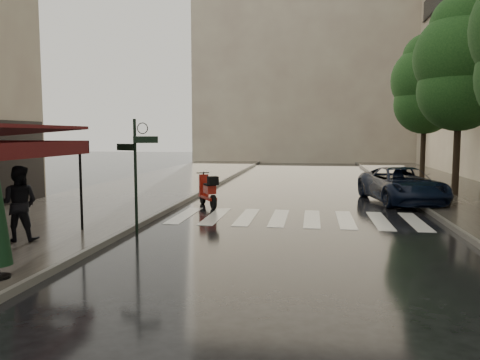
# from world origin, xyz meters

# --- Properties ---
(ground) EXTENTS (120.00, 120.00, 0.00)m
(ground) POSITION_xyz_m (0.00, 0.00, 0.00)
(ground) COLOR black
(ground) RESTS_ON ground
(sidewalk_near) EXTENTS (6.00, 60.00, 0.12)m
(sidewalk_near) POSITION_xyz_m (-4.50, 12.00, 0.06)
(sidewalk_near) COLOR #38332D
(sidewalk_near) RESTS_ON ground
(sidewalk_far) EXTENTS (5.50, 60.00, 0.12)m
(sidewalk_far) POSITION_xyz_m (10.25, 12.00, 0.06)
(sidewalk_far) COLOR #38332D
(sidewalk_far) RESTS_ON ground
(curb_near) EXTENTS (0.12, 60.00, 0.16)m
(curb_near) POSITION_xyz_m (-1.45, 12.00, 0.07)
(curb_near) COLOR #595651
(curb_near) RESTS_ON ground
(curb_far) EXTENTS (0.12, 60.00, 0.16)m
(curb_far) POSITION_xyz_m (7.45, 12.00, 0.07)
(curb_far) COLOR #595651
(curb_far) RESTS_ON ground
(crosswalk) EXTENTS (7.85, 3.20, 0.01)m
(crosswalk) POSITION_xyz_m (2.98, 6.00, 0.01)
(crosswalk) COLOR silver
(crosswalk) RESTS_ON ground
(signpost) EXTENTS (1.17, 0.29, 3.10)m
(signpost) POSITION_xyz_m (-1.19, 3.00, 1.83)
(signpost) COLOR black
(signpost) RESTS_ON ground
(backdrop_building) EXTENTS (22.00, 6.00, 20.00)m
(backdrop_building) POSITION_xyz_m (3.00, 38.00, 10.00)
(backdrop_building) COLOR tan
(backdrop_building) RESTS_ON ground
(tree_mid) EXTENTS (3.80, 3.80, 8.34)m
(tree_mid) POSITION_xyz_m (9.50, 12.00, 5.59)
(tree_mid) COLOR black
(tree_mid) RESTS_ON sidewalk_far
(tree_far) EXTENTS (3.80, 3.80, 8.16)m
(tree_far) POSITION_xyz_m (9.70, 19.00, 5.46)
(tree_far) COLOR black
(tree_far) RESTS_ON sidewalk_far
(pedestrian_terrace) EXTENTS (0.99, 0.83, 1.83)m
(pedestrian_terrace) POSITION_xyz_m (-3.49, 1.30, 1.03)
(pedestrian_terrace) COLOR black
(pedestrian_terrace) RESTS_ON sidewalk_near
(scooter) EXTENTS (1.09, 1.68, 1.23)m
(scooter) POSITION_xyz_m (-0.33, 7.95, 0.57)
(scooter) COLOR black
(scooter) RESTS_ON ground
(parked_car) EXTENTS (3.21, 5.37, 1.40)m
(parked_car) POSITION_xyz_m (7.00, 10.18, 0.70)
(parked_car) COLOR black
(parked_car) RESTS_ON ground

